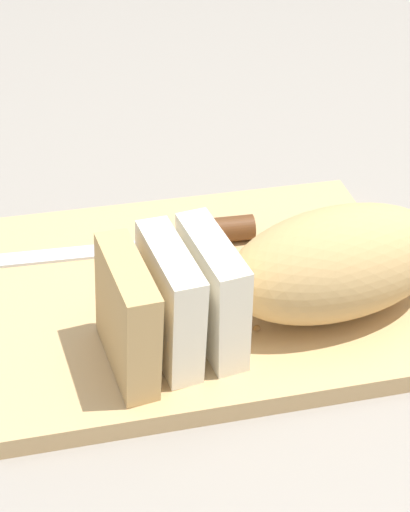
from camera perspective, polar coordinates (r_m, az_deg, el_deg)
The scene contains 8 objects.
ground_plane at distance 0.70m, azimuth -0.00°, elevation -3.21°, with size 3.00×3.00×0.00m, color gray.
cutting_board at distance 0.69m, azimuth -0.00°, elevation -2.62°, with size 0.37×0.30×0.02m, color tan.
bread_loaf at distance 0.62m, azimuth 6.67°, elevation -1.34°, with size 0.31×0.14×0.10m.
bread_knife at distance 0.73m, azimuth -1.52°, elevation 1.55°, with size 0.30×0.04×0.03m.
crumb_near_knife at distance 0.67m, azimuth -5.16°, elevation -3.53°, with size 0.00×0.00×0.00m, color #A8753D.
crumb_near_loaf at distance 0.71m, azimuth 4.40°, elevation -0.84°, with size 0.00×0.00×0.00m, color #A8753D.
crumb_stray_left at distance 0.64m, azimuth 3.95°, elevation -5.46°, with size 0.01×0.01×0.01m, color #A8753D.
crumb_stray_right at distance 0.70m, azimuth -3.32°, elevation -1.18°, with size 0.00×0.00×0.00m, color #A8753D.
Camera 1 is at (0.13, 0.53, 0.44)m, focal length 52.81 mm.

